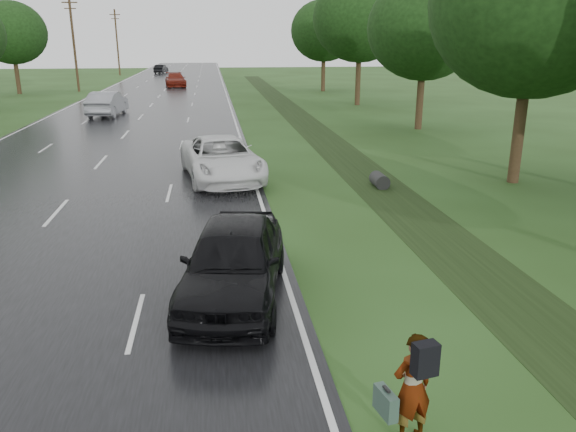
# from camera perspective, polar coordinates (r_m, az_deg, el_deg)

# --- Properties ---
(road) EXTENTS (14.00, 180.00, 0.04)m
(road) POSITION_cam_1_polar(r_m,az_deg,el_deg) (55.91, -13.22, 11.45)
(road) COLOR black
(road) RESTS_ON ground
(edge_stripe_east) EXTENTS (0.12, 180.00, 0.01)m
(edge_stripe_east) POSITION_cam_1_polar(r_m,az_deg,el_deg) (55.69, -6.15, 11.81)
(edge_stripe_east) COLOR silver
(edge_stripe_east) RESTS_ON road
(edge_stripe_west) EXTENTS (0.12, 180.00, 0.01)m
(edge_stripe_west) POSITION_cam_1_polar(r_m,az_deg,el_deg) (56.94, -20.12, 10.99)
(edge_stripe_west) COLOR silver
(edge_stripe_west) RESTS_ON road
(center_line) EXTENTS (0.12, 180.00, 0.01)m
(center_line) POSITION_cam_1_polar(r_m,az_deg,el_deg) (55.91, -13.22, 11.48)
(center_line) COLOR silver
(center_line) RESTS_ON road
(drainage_ditch) EXTENTS (2.20, 120.00, 0.56)m
(drainage_ditch) POSITION_cam_1_polar(r_m,az_deg,el_deg) (30.28, 4.53, 7.13)
(drainage_ditch) COLOR black
(drainage_ditch) RESTS_ON ground
(utility_pole_far) EXTENTS (1.60, 0.26, 10.00)m
(utility_pole_far) POSITION_cam_1_polar(r_m,az_deg,el_deg) (66.97, -20.94, 16.16)
(utility_pole_far) COLOR #392A17
(utility_pole_far) RESTS_ON ground
(utility_pole_distant) EXTENTS (1.60, 0.26, 10.00)m
(utility_pole_distant) POSITION_cam_1_polar(r_m,az_deg,el_deg) (96.49, -16.97, 16.60)
(utility_pole_distant) COLOR #392A17
(utility_pole_distant) RESTS_ON ground
(tree_east_b) EXTENTS (7.60, 7.60, 10.11)m
(tree_east_b) POSITION_cam_1_polar(r_m,az_deg,el_deg) (23.62, 23.75, 19.11)
(tree_east_b) COLOR #392A17
(tree_east_b) RESTS_ON ground
(tree_east_c) EXTENTS (7.00, 7.00, 9.29)m
(tree_east_c) POSITION_cam_1_polar(r_m,az_deg,el_deg) (36.80, 13.74, 18.08)
(tree_east_c) COLOR #392A17
(tree_east_c) RESTS_ON ground
(tree_east_d) EXTENTS (8.00, 8.00, 10.76)m
(tree_east_d) POSITION_cam_1_polar(r_m,az_deg,el_deg) (50.06, 7.35, 19.29)
(tree_east_d) COLOR #392A17
(tree_east_d) RESTS_ON ground
(tree_east_f) EXTENTS (7.20, 7.20, 9.62)m
(tree_east_f) POSITION_cam_1_polar(r_m,az_deg,el_deg) (63.62, 3.68, 18.27)
(tree_east_f) COLOR #392A17
(tree_east_f) RESTS_ON ground
(tree_west_f) EXTENTS (7.00, 7.00, 9.29)m
(tree_west_f) POSITION_cam_1_polar(r_m,az_deg,el_deg) (66.49, -26.30, 16.35)
(tree_west_f) COLOR #392A17
(tree_west_f) RESTS_ON ground
(pedestrian) EXTENTS (0.83, 0.63, 1.66)m
(pedestrian) POSITION_cam_1_polar(r_m,az_deg,el_deg) (8.28, 12.44, -16.56)
(pedestrian) COLOR #A5998C
(pedestrian) RESTS_ON ground
(white_pickup) EXTENTS (3.65, 6.38, 1.68)m
(white_pickup) POSITION_cam_1_polar(r_m,az_deg,el_deg) (22.81, -6.75, 5.82)
(white_pickup) COLOR silver
(white_pickup) RESTS_ON road
(dark_sedan) EXTENTS (2.87, 5.33, 1.72)m
(dark_sedan) POSITION_cam_1_polar(r_m,az_deg,el_deg) (12.17, -5.54, -4.49)
(dark_sedan) COLOR black
(dark_sedan) RESTS_ON road
(silver_sedan) EXTENTS (2.37, 5.53, 1.77)m
(silver_sedan) POSITION_cam_1_polar(r_m,az_deg,el_deg) (44.52, -17.90, 10.82)
(silver_sedan) COLOR gray
(silver_sedan) RESTS_ON road
(far_car_red) EXTENTS (2.94, 5.87, 1.63)m
(far_car_red) POSITION_cam_1_polar(r_m,az_deg,el_deg) (70.73, -11.36, 13.42)
(far_car_red) COLOR #67160B
(far_car_red) RESTS_ON road
(far_car_dark) EXTENTS (2.19, 4.52, 1.43)m
(far_car_dark) POSITION_cam_1_polar(r_m,az_deg,el_deg) (100.24, -12.77, 14.37)
(far_car_dark) COLOR black
(far_car_dark) RESTS_ON road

